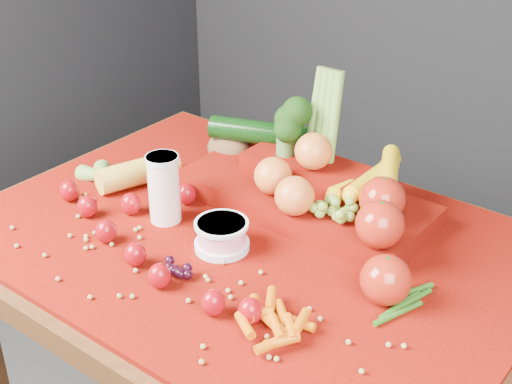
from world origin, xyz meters
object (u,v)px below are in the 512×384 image
Objects in this scene: table at (250,282)px; yogurt_bowl at (222,234)px; milk_glass at (164,186)px; produce_mound at (317,186)px.

yogurt_bowl is (-0.02, -0.06, 0.14)m from table.
yogurt_bowl is (0.15, -0.01, -0.04)m from milk_glass.
yogurt_bowl is 0.23m from produce_mound.
yogurt_bowl is 0.17× the size of produce_mound.
milk_glass reaches higher than yogurt_bowl.
table is at bearing 76.65° from yogurt_bowl.
milk_glass is 1.36× the size of yogurt_bowl.
produce_mound is (0.05, 0.15, 0.17)m from table.
milk_glass reaches higher than table.
produce_mound reaches higher than milk_glass.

